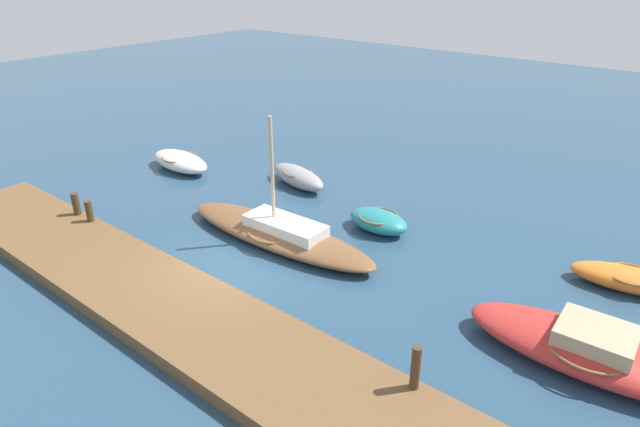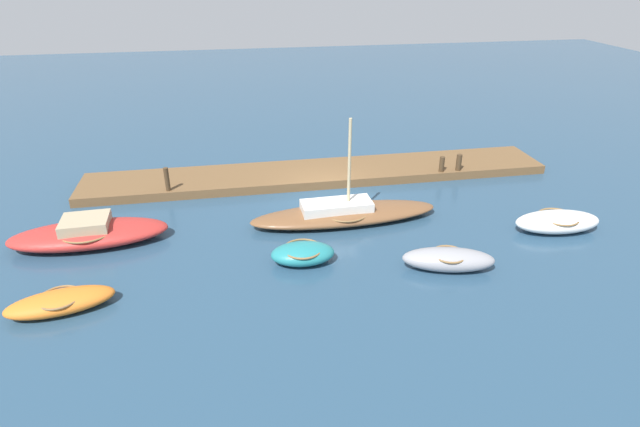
{
  "view_description": "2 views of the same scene",
  "coord_description": "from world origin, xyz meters",
  "px_view_note": "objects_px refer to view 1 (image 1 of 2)",
  "views": [
    {
      "loc": [
        10.9,
        -9.03,
        8.68
      ],
      "look_at": [
        0.96,
        3.3,
        1.1
      ],
      "focal_mm": 30.58,
      "sensor_mm": 36.0,
      "label": 1
    },
    {
      "loc": [
        4.05,
        20.55,
        9.6
      ],
      "look_at": [
        0.84,
        2.74,
        0.55
      ],
      "focal_mm": 28.93,
      "sensor_mm": 36.0,
      "label": 2
    }
  ],
  "objects_px": {
    "rowboat_orange": "(629,279)",
    "mooring_post_mid_west": "(89,211)",
    "dinghy_teal": "(378,221)",
    "mooring_post_west": "(76,204)",
    "mooring_post_mid_east": "(416,368)",
    "rowboat_grey": "(298,177)",
    "sailboat_brown": "(279,232)",
    "motorboat_red": "(590,350)",
    "rowboat_white": "(180,161)"
  },
  "relations": [
    {
      "from": "rowboat_grey",
      "to": "mooring_post_west",
      "type": "bearing_deg",
      "value": -102.24
    },
    {
      "from": "dinghy_teal",
      "to": "rowboat_grey",
      "type": "xyz_separation_m",
      "value": [
        -4.8,
        1.31,
        0.03
      ]
    },
    {
      "from": "motorboat_red",
      "to": "mooring_post_west",
      "type": "height_order",
      "value": "mooring_post_west"
    },
    {
      "from": "mooring_post_mid_west",
      "to": "motorboat_red",
      "type": "bearing_deg",
      "value": 13.2
    },
    {
      "from": "sailboat_brown",
      "to": "rowboat_orange",
      "type": "height_order",
      "value": "sailboat_brown"
    },
    {
      "from": "sailboat_brown",
      "to": "rowboat_orange",
      "type": "xyz_separation_m",
      "value": [
        9.65,
        4.22,
        -0.05
      ]
    },
    {
      "from": "mooring_post_mid_east",
      "to": "sailboat_brown",
      "type": "bearing_deg",
      "value": 154.0
    },
    {
      "from": "rowboat_orange",
      "to": "mooring_post_mid_east",
      "type": "distance_m",
      "value": 8.12
    },
    {
      "from": "dinghy_teal",
      "to": "mooring_post_mid_east",
      "type": "distance_m",
      "value": 8.04
    },
    {
      "from": "sailboat_brown",
      "to": "motorboat_red",
      "type": "xyz_separation_m",
      "value": [
        9.67,
        0.11,
        0.08
      ]
    },
    {
      "from": "sailboat_brown",
      "to": "motorboat_red",
      "type": "relative_size",
      "value": 1.33
    },
    {
      "from": "mooring_post_mid_west",
      "to": "dinghy_teal",
      "type": "bearing_deg",
      "value": 39.45
    },
    {
      "from": "rowboat_white",
      "to": "mooring_post_mid_east",
      "type": "bearing_deg",
      "value": -17.36
    },
    {
      "from": "dinghy_teal",
      "to": "sailboat_brown",
      "type": "bearing_deg",
      "value": -123.97
    },
    {
      "from": "dinghy_teal",
      "to": "mooring_post_mid_west",
      "type": "bearing_deg",
      "value": -137.94
    },
    {
      "from": "dinghy_teal",
      "to": "mooring_post_west",
      "type": "height_order",
      "value": "mooring_post_west"
    },
    {
      "from": "dinghy_teal",
      "to": "mooring_post_west",
      "type": "relative_size",
      "value": 2.86
    },
    {
      "from": "rowboat_grey",
      "to": "motorboat_red",
      "type": "relative_size",
      "value": 0.57
    },
    {
      "from": "motorboat_red",
      "to": "mooring_post_mid_east",
      "type": "height_order",
      "value": "mooring_post_mid_east"
    },
    {
      "from": "rowboat_orange",
      "to": "mooring_post_mid_west",
      "type": "distance_m",
      "value": 17.02
    },
    {
      "from": "rowboat_grey",
      "to": "rowboat_orange",
      "type": "distance_m",
      "value": 12.37
    },
    {
      "from": "rowboat_white",
      "to": "motorboat_red",
      "type": "relative_size",
      "value": 0.6
    },
    {
      "from": "mooring_post_mid_west",
      "to": "mooring_post_mid_east",
      "type": "distance_m",
      "value": 12.63
    },
    {
      "from": "mooring_post_mid_east",
      "to": "motorboat_red",
      "type": "bearing_deg",
      "value": 54.18
    },
    {
      "from": "mooring_post_west",
      "to": "mooring_post_mid_east",
      "type": "xyz_separation_m",
      "value": [
        13.48,
        0.0,
        0.13
      ]
    },
    {
      "from": "rowboat_orange",
      "to": "mooring_post_mid_east",
      "type": "xyz_separation_m",
      "value": [
        -2.55,
        -7.68,
        0.62
      ]
    },
    {
      "from": "rowboat_white",
      "to": "rowboat_grey",
      "type": "height_order",
      "value": "same"
    },
    {
      "from": "rowboat_grey",
      "to": "rowboat_white",
      "type": "bearing_deg",
      "value": -146.84
    },
    {
      "from": "sailboat_brown",
      "to": "mooring_post_west",
      "type": "xyz_separation_m",
      "value": [
        -6.39,
        -3.46,
        0.44
      ]
    },
    {
      "from": "dinghy_teal",
      "to": "mooring_post_west",
      "type": "distance_m",
      "value": 10.54
    },
    {
      "from": "sailboat_brown",
      "to": "rowboat_white",
      "type": "xyz_separation_m",
      "value": [
        -7.99,
        2.24,
        0.03
      ]
    },
    {
      "from": "sailboat_brown",
      "to": "mooring_post_mid_east",
      "type": "relative_size",
      "value": 7.24
    },
    {
      "from": "rowboat_grey",
      "to": "mooring_post_mid_west",
      "type": "distance_m",
      "value": 8.09
    },
    {
      "from": "dinghy_teal",
      "to": "mooring_post_west",
      "type": "xyz_separation_m",
      "value": [
        -8.47,
        -6.26,
        0.44
      ]
    },
    {
      "from": "rowboat_orange",
      "to": "mooring_post_west",
      "type": "xyz_separation_m",
      "value": [
        -16.04,
        -7.68,
        0.49
      ]
    },
    {
      "from": "rowboat_white",
      "to": "motorboat_red",
      "type": "bearing_deg",
      "value": -3.56
    },
    {
      "from": "mooring_post_west",
      "to": "rowboat_white",
      "type": "bearing_deg",
      "value": 105.73
    },
    {
      "from": "motorboat_red",
      "to": "mooring_post_west",
      "type": "distance_m",
      "value": 16.45
    },
    {
      "from": "sailboat_brown",
      "to": "dinghy_teal",
      "type": "xyz_separation_m",
      "value": [
        2.08,
        2.8,
        -0.0
      ]
    },
    {
      "from": "rowboat_white",
      "to": "mooring_post_mid_east",
      "type": "xyz_separation_m",
      "value": [
        15.09,
        -5.7,
        0.54
      ]
    },
    {
      "from": "mooring_post_mid_west",
      "to": "mooring_post_mid_east",
      "type": "bearing_deg",
      "value": 0.0
    },
    {
      "from": "rowboat_orange",
      "to": "mooring_post_mid_west",
      "type": "height_order",
      "value": "mooring_post_mid_west"
    },
    {
      "from": "mooring_post_mid_east",
      "to": "mooring_post_west",
      "type": "bearing_deg",
      "value": 180.0
    },
    {
      "from": "rowboat_grey",
      "to": "mooring_post_mid_east",
      "type": "distance_m",
      "value": 12.41
    },
    {
      "from": "rowboat_white",
      "to": "mooring_post_mid_west",
      "type": "xyz_separation_m",
      "value": [
        2.46,
        -5.7,
        0.38
      ]
    },
    {
      "from": "mooring_post_mid_east",
      "to": "mooring_post_mid_west",
      "type": "bearing_deg",
      "value": 180.0
    },
    {
      "from": "rowboat_grey",
      "to": "motorboat_red",
      "type": "xyz_separation_m",
      "value": [
        12.39,
        -4.01,
        0.05
      ]
    },
    {
      "from": "rowboat_grey",
      "to": "rowboat_orange",
      "type": "relative_size",
      "value": 1.01
    },
    {
      "from": "rowboat_white",
      "to": "dinghy_teal",
      "type": "xyz_separation_m",
      "value": [
        10.07,
        0.57,
        -0.03
      ]
    },
    {
      "from": "mooring_post_west",
      "to": "mooring_post_mid_east",
      "type": "distance_m",
      "value": 13.48
    }
  ]
}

